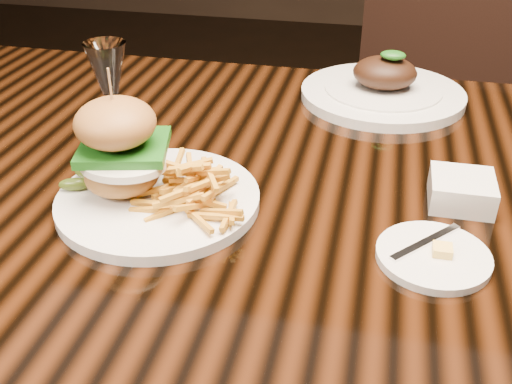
% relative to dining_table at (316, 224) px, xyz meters
% --- Properties ---
extents(dining_table, '(1.60, 0.90, 0.75)m').
position_rel_dining_table_xyz_m(dining_table, '(0.00, 0.00, 0.00)').
color(dining_table, black).
rests_on(dining_table, ground).
extents(burger_plate, '(0.27, 0.27, 0.18)m').
position_rel_dining_table_xyz_m(burger_plate, '(-0.21, -0.11, 0.12)').
color(burger_plate, silver).
rests_on(burger_plate, dining_table).
extents(side_saucer, '(0.13, 0.13, 0.02)m').
position_rel_dining_table_xyz_m(side_saucer, '(0.15, -0.16, 0.08)').
color(side_saucer, silver).
rests_on(side_saucer, dining_table).
extents(ramekin, '(0.10, 0.10, 0.04)m').
position_rel_dining_table_xyz_m(ramekin, '(0.19, -0.02, 0.10)').
color(ramekin, silver).
rests_on(ramekin, dining_table).
extents(wine_glass, '(0.06, 0.06, 0.17)m').
position_rel_dining_table_xyz_m(wine_glass, '(-0.32, 0.03, 0.20)').
color(wine_glass, white).
rests_on(wine_glass, dining_table).
extents(water_tumbler, '(0.06, 0.06, 0.08)m').
position_rel_dining_table_xyz_m(water_tumbler, '(-0.29, -0.01, 0.12)').
color(water_tumbler, white).
rests_on(water_tumbler, dining_table).
extents(far_dish, '(0.30, 0.30, 0.10)m').
position_rel_dining_table_xyz_m(far_dish, '(0.07, 0.32, 0.09)').
color(far_dish, silver).
rests_on(far_dish, dining_table).
extents(chair_far, '(0.55, 0.56, 0.95)m').
position_rel_dining_table_xyz_m(chair_far, '(0.20, 0.89, -0.13)').
color(chair_far, black).
rests_on(chair_far, ground).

